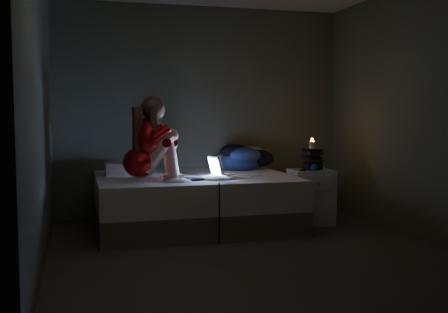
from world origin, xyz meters
name	(u,v)px	position (x,y,z in m)	size (l,w,h in m)	color
floor	(247,251)	(0.00, 0.00, -0.01)	(3.60, 3.80, 0.02)	#413734
wall_back	(201,111)	(0.00, 1.91, 1.30)	(3.60, 0.02, 2.60)	#515546
wall_front	(348,110)	(0.00, -1.91, 1.30)	(3.60, 0.02, 2.60)	#515546
wall_left	(39,111)	(-1.81, 0.00, 1.30)	(0.02, 3.80, 2.60)	#515546
wall_right	(419,111)	(1.81, 0.00, 1.30)	(0.02, 3.80, 2.60)	#515546
bed	(195,202)	(-0.26, 1.10, 0.29)	(2.13, 1.60, 0.59)	beige
pillow	(126,169)	(-0.99, 1.39, 0.65)	(0.47, 0.33, 0.14)	silver
woman	(140,138)	(-0.89, 0.82, 1.02)	(0.54, 0.35, 0.87)	maroon
laptop	(203,168)	(-0.24, 0.76, 0.71)	(0.35, 0.25, 0.25)	black
clothes_pile	(241,156)	(0.41, 1.55, 0.75)	(0.55, 0.44, 0.33)	navy
nightstand	(311,197)	(1.09, 0.98, 0.31)	(0.47, 0.42, 0.63)	white
book_stack	(312,159)	(1.11, 1.00, 0.75)	(0.19, 0.25, 0.25)	black
candle	(312,144)	(1.11, 1.00, 0.92)	(0.07, 0.07, 0.08)	beige
phone	(304,170)	(0.97, 0.91, 0.63)	(0.07, 0.14, 0.01)	black
blue_orb	(315,167)	(1.07, 0.85, 0.67)	(0.08, 0.08, 0.08)	navy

